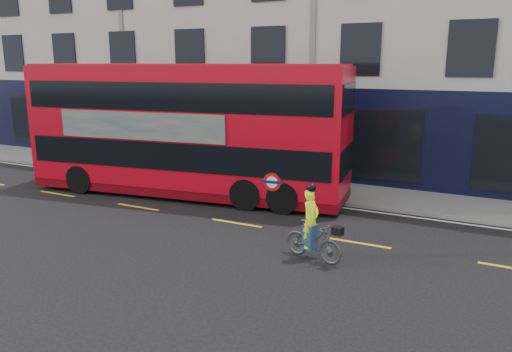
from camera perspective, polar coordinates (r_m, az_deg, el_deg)
The scene contains 8 objects.
ground at distance 14.81m, azimuth -5.08°, elevation -7.02°, with size 120.00×120.00×0.00m, color black.
pavement at distance 20.35m, azimuth 4.60°, elevation -1.27°, with size 60.00×3.00×0.12m, color gray.
kerb at distance 19.01m, azimuth 2.88°, elevation -2.25°, with size 60.00×0.12×0.13m, color slate.
building_terrace at distance 25.93m, azimuth 10.61°, elevation 18.17°, with size 50.00×10.07×15.00m.
road_edge_line at distance 18.76m, azimuth 2.50°, elevation -2.64°, with size 58.00×0.10×0.01m, color silver.
lane_dashes at distance 16.02m, azimuth -2.25°, elevation -5.39°, with size 58.00×0.12×0.01m, color gold, non-canonical shape.
bus at distance 19.14m, azimuth -7.95°, elevation 5.33°, with size 12.55×4.39×4.97m.
cyclist at distance 13.07m, azimuth 6.48°, elevation -6.66°, with size 1.78×0.89×2.04m.
Camera 1 is at (7.41, -11.78, 5.05)m, focal length 35.00 mm.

